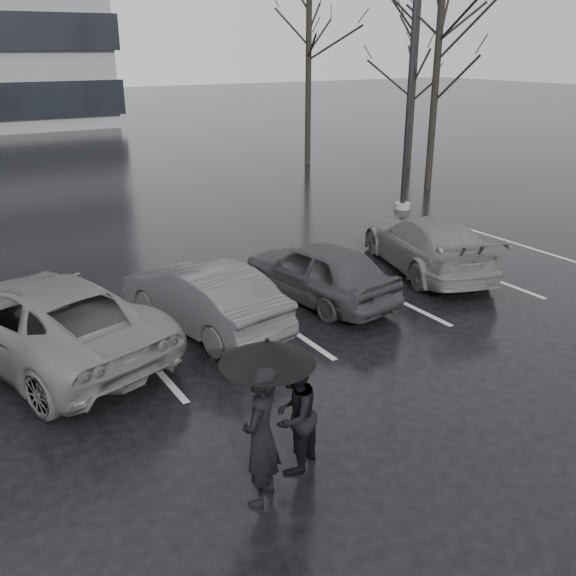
# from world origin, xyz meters

# --- Properties ---
(ground) EXTENTS (160.00, 160.00, 0.00)m
(ground) POSITION_xyz_m (0.00, 0.00, 0.00)
(ground) COLOR black
(ground) RESTS_ON ground
(car_main) EXTENTS (2.08, 4.02, 1.31)m
(car_main) POSITION_xyz_m (1.94, 2.54, 0.65)
(car_main) COLOR black
(car_main) RESTS_ON ground
(car_west_a) EXTENTS (2.10, 4.12, 1.29)m
(car_west_a) POSITION_xyz_m (-0.78, 2.46, 0.65)
(car_west_a) COLOR #29292B
(car_west_a) RESTS_ON ground
(car_west_b) EXTENTS (3.89, 5.71, 1.45)m
(car_west_b) POSITION_xyz_m (-3.66, 2.75, 0.73)
(car_west_b) COLOR #4C4C4F
(car_west_b) RESTS_ON ground
(car_east) EXTENTS (3.16, 4.95, 1.34)m
(car_east) POSITION_xyz_m (5.32, 2.84, 0.67)
(car_east) COLOR #4C4C4F
(car_east) RESTS_ON ground
(pedestrian_left) EXTENTS (0.77, 0.75, 1.78)m
(pedestrian_left) POSITION_xyz_m (-2.29, -2.56, 0.89)
(pedestrian_left) COLOR black
(pedestrian_left) RESTS_ON ground
(pedestrian_right) EXTENTS (0.95, 0.90, 1.56)m
(pedestrian_right) POSITION_xyz_m (-1.63, -2.22, 0.78)
(pedestrian_right) COLOR black
(pedestrian_right) RESTS_ON ground
(umbrella) EXTENTS (1.16, 1.16, 1.97)m
(umbrella) POSITION_xyz_m (-2.03, -2.26, 1.80)
(umbrella) COLOR black
(umbrella) RESTS_ON ground
(lamp_post) EXTENTS (0.53, 0.53, 9.64)m
(lamp_post) POSITION_xyz_m (8.98, 7.96, 4.41)
(lamp_post) COLOR gray
(lamp_post) RESTS_ON ground
(stall_stripes) EXTENTS (19.72, 5.00, 0.00)m
(stall_stripes) POSITION_xyz_m (-0.80, 2.50, 0.00)
(stall_stripes) COLOR #B5B5B8
(stall_stripes) RESTS_ON ground
(tree_east) EXTENTS (0.26, 0.26, 8.00)m
(tree_east) POSITION_xyz_m (12.00, 10.00, 4.00)
(tree_east) COLOR black
(tree_east) RESTS_ON ground
(tree_ne) EXTENTS (0.26, 0.26, 7.00)m
(tree_ne) POSITION_xyz_m (14.50, 14.00, 3.50)
(tree_ne) COLOR black
(tree_ne) RESTS_ON ground
(tree_north) EXTENTS (0.26, 0.26, 8.50)m
(tree_north) POSITION_xyz_m (11.00, 17.00, 4.25)
(tree_north) COLOR black
(tree_north) RESTS_ON ground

